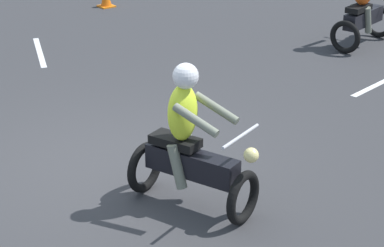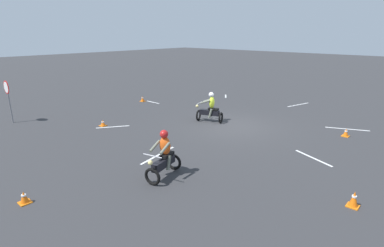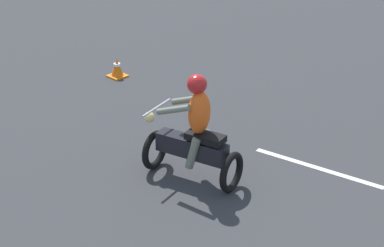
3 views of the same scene
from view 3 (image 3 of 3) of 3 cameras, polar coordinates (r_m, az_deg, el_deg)
name	(u,v)px [view 3 (image 3 of 3)]	position (r m, az deg, el deg)	size (l,w,h in m)	color
motorcycle_rider_background	(194,135)	(10.61, 0.16, -0.89)	(0.94, 1.56, 1.66)	black
traffic_cone_mid_center	(117,68)	(14.53, -5.73, 4.22)	(0.32, 0.32, 0.37)	orange
lane_stripe_n	(318,168)	(11.41, 9.56, -3.36)	(0.10, 2.09, 0.01)	silver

